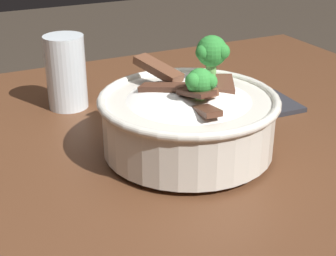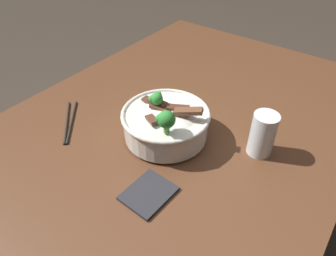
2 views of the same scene
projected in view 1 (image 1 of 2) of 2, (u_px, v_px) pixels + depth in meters
dining_table at (112, 227)px, 0.71m from camera, size 1.32×0.97×0.81m
rice_bowl at (189, 116)px, 0.71m from camera, size 0.25×0.25×0.15m
drinking_glass at (67, 77)px, 0.87m from camera, size 0.07×0.07×0.13m
folded_napkin at (261, 105)px, 0.89m from camera, size 0.12×0.10×0.01m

